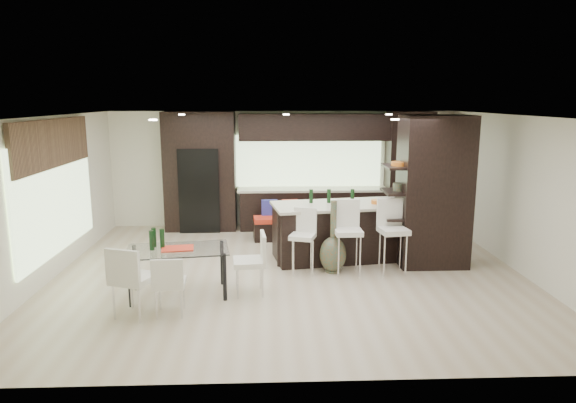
{
  "coord_description": "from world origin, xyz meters",
  "views": [
    {
      "loc": [
        -0.37,
        -8.5,
        2.97
      ],
      "look_at": [
        0.0,
        0.6,
        1.15
      ],
      "focal_mm": 32.0,
      "sensor_mm": 36.0,
      "label": 1
    }
  ],
  "objects_px": {
    "chair_far": "(134,283)",
    "chair_near": "(170,287)",
    "kitchen_island": "(341,231)",
    "stool_right": "(393,244)",
    "floor_vase": "(333,237)",
    "dining_table": "(179,272)",
    "stool_mid": "(348,245)",
    "stool_left": "(302,248)",
    "bench": "(283,228)",
    "chair_end": "(249,266)"
  },
  "relations": [
    {
      "from": "kitchen_island",
      "to": "chair_end",
      "type": "distance_m",
      "value": 2.43
    },
    {
      "from": "stool_left",
      "to": "chair_far",
      "type": "height_order",
      "value": "chair_far"
    },
    {
      "from": "bench",
      "to": "floor_vase",
      "type": "distance_m",
      "value": 2.36
    },
    {
      "from": "stool_left",
      "to": "stool_mid",
      "type": "bearing_deg",
      "value": 16.32
    },
    {
      "from": "stool_right",
      "to": "floor_vase",
      "type": "xyz_separation_m",
      "value": [
        -1.03,
        0.08,
        0.12
      ]
    },
    {
      "from": "chair_near",
      "to": "stool_mid",
      "type": "bearing_deg",
      "value": 27.12
    },
    {
      "from": "chair_far",
      "to": "chair_near",
      "type": "bearing_deg",
      "value": 25.17
    },
    {
      "from": "stool_right",
      "to": "chair_near",
      "type": "distance_m",
      "value": 3.88
    },
    {
      "from": "stool_mid",
      "to": "floor_vase",
      "type": "height_order",
      "value": "floor_vase"
    },
    {
      "from": "stool_mid",
      "to": "chair_near",
      "type": "height_order",
      "value": "stool_mid"
    },
    {
      "from": "kitchen_island",
      "to": "floor_vase",
      "type": "xyz_separation_m",
      "value": [
        -0.25,
        -0.79,
        0.11
      ]
    },
    {
      "from": "stool_left",
      "to": "bench",
      "type": "height_order",
      "value": "stool_left"
    },
    {
      "from": "stool_right",
      "to": "bench",
      "type": "bearing_deg",
      "value": 120.53
    },
    {
      "from": "kitchen_island",
      "to": "stool_left",
      "type": "xyz_separation_m",
      "value": [
        -0.78,
        -0.85,
        -0.07
      ]
    },
    {
      "from": "stool_mid",
      "to": "chair_end",
      "type": "relative_size",
      "value": 1.16
    },
    {
      "from": "dining_table",
      "to": "chair_end",
      "type": "distance_m",
      "value": 1.08
    },
    {
      "from": "stool_mid",
      "to": "dining_table",
      "type": "bearing_deg",
      "value": -163.06
    },
    {
      "from": "stool_left",
      "to": "stool_mid",
      "type": "relative_size",
      "value": 0.89
    },
    {
      "from": "dining_table",
      "to": "chair_end",
      "type": "height_order",
      "value": "chair_end"
    },
    {
      "from": "stool_left",
      "to": "floor_vase",
      "type": "height_order",
      "value": "floor_vase"
    },
    {
      "from": "kitchen_island",
      "to": "floor_vase",
      "type": "bearing_deg",
      "value": -116.26
    },
    {
      "from": "stool_left",
      "to": "chair_far",
      "type": "xyz_separation_m",
      "value": [
        -2.44,
        -1.68,
        0.02
      ]
    },
    {
      "from": "stool_left",
      "to": "chair_end",
      "type": "xyz_separation_m",
      "value": [
        -0.88,
        -0.91,
        -0.01
      ]
    },
    {
      "from": "kitchen_island",
      "to": "chair_near",
      "type": "height_order",
      "value": "kitchen_island"
    },
    {
      "from": "bench",
      "to": "chair_end",
      "type": "xyz_separation_m",
      "value": [
        -0.63,
        -3.15,
        0.2
      ]
    },
    {
      "from": "stool_right",
      "to": "chair_far",
      "type": "height_order",
      "value": "stool_right"
    },
    {
      "from": "stool_right",
      "to": "floor_vase",
      "type": "height_order",
      "value": "floor_vase"
    },
    {
      "from": "stool_left",
      "to": "stool_right",
      "type": "relative_size",
      "value": 0.88
    },
    {
      "from": "dining_table",
      "to": "chair_far",
      "type": "bearing_deg",
      "value": -129.91
    },
    {
      "from": "stool_right",
      "to": "dining_table",
      "type": "xyz_separation_m",
      "value": [
        -3.53,
        -0.88,
        -0.15
      ]
    },
    {
      "from": "kitchen_island",
      "to": "stool_left",
      "type": "distance_m",
      "value": 1.16
    },
    {
      "from": "stool_mid",
      "to": "stool_right",
      "type": "bearing_deg",
      "value": -1.18
    },
    {
      "from": "kitchen_island",
      "to": "stool_right",
      "type": "xyz_separation_m",
      "value": [
        0.78,
        -0.88,
        -0.01
      ]
    },
    {
      "from": "stool_left",
      "to": "stool_mid",
      "type": "xyz_separation_m",
      "value": [
        0.78,
        -0.03,
        0.06
      ]
    },
    {
      "from": "stool_mid",
      "to": "stool_right",
      "type": "relative_size",
      "value": 0.99
    },
    {
      "from": "chair_far",
      "to": "stool_right",
      "type": "bearing_deg",
      "value": 42.67
    },
    {
      "from": "stool_right",
      "to": "dining_table",
      "type": "distance_m",
      "value": 3.64
    },
    {
      "from": "stool_right",
      "to": "floor_vase",
      "type": "distance_m",
      "value": 1.04
    },
    {
      "from": "stool_right",
      "to": "chair_far",
      "type": "distance_m",
      "value": 4.33
    },
    {
      "from": "chair_far",
      "to": "stool_mid",
      "type": "bearing_deg",
      "value": 47.42
    },
    {
      "from": "floor_vase",
      "to": "chair_end",
      "type": "xyz_separation_m",
      "value": [
        -1.42,
        -0.97,
        -0.19
      ]
    },
    {
      "from": "stool_mid",
      "to": "floor_vase",
      "type": "distance_m",
      "value": 0.29
    },
    {
      "from": "floor_vase",
      "to": "chair_near",
      "type": "xyz_separation_m",
      "value": [
        -2.5,
        -1.69,
        -0.24
      ]
    },
    {
      "from": "stool_mid",
      "to": "chair_far",
      "type": "bearing_deg",
      "value": -153.82
    },
    {
      "from": "dining_table",
      "to": "chair_end",
      "type": "relative_size",
      "value": 1.71
    },
    {
      "from": "chair_near",
      "to": "stool_left",
      "type": "bearing_deg",
      "value": 36.49
    },
    {
      "from": "floor_vase",
      "to": "dining_table",
      "type": "distance_m",
      "value": 2.7
    },
    {
      "from": "stool_mid",
      "to": "chair_end",
      "type": "height_order",
      "value": "stool_mid"
    },
    {
      "from": "floor_vase",
      "to": "dining_table",
      "type": "xyz_separation_m",
      "value": [
        -2.5,
        -0.97,
        -0.27
      ]
    },
    {
      "from": "floor_vase",
      "to": "chair_far",
      "type": "bearing_deg",
      "value": -149.82
    }
  ]
}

